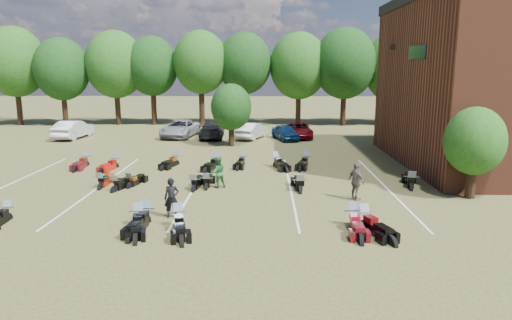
{
  "coord_description": "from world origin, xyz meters",
  "views": [
    {
      "loc": [
        0.69,
        -20.28,
        6.13
      ],
      "look_at": [
        0.19,
        4.0,
        1.2
      ],
      "focal_mm": 32.0,
      "sensor_mm": 36.0,
      "label": 1
    }
  ],
  "objects_px": {
    "person_green": "(218,173)",
    "motorcycle_14": "(86,166)",
    "motorcycle_3": "(147,224)",
    "person_black": "(172,198)",
    "car_4": "(285,132)",
    "motorcycle_7": "(101,189)",
    "person_grey": "(356,181)",
    "car_0": "(70,130)"
  },
  "relations": [
    {
      "from": "car_0",
      "to": "motorcycle_7",
      "type": "relative_size",
      "value": 1.73
    },
    {
      "from": "person_grey",
      "to": "person_green",
      "type": "bearing_deg",
      "value": 44.78
    },
    {
      "from": "motorcycle_7",
      "to": "person_grey",
      "type": "bearing_deg",
      "value": 172.89
    },
    {
      "from": "person_green",
      "to": "person_grey",
      "type": "height_order",
      "value": "person_grey"
    },
    {
      "from": "person_green",
      "to": "person_grey",
      "type": "relative_size",
      "value": 0.89
    },
    {
      "from": "motorcycle_3",
      "to": "motorcycle_14",
      "type": "xyz_separation_m",
      "value": [
        -6.65,
        10.86,
        0.0
      ]
    },
    {
      "from": "motorcycle_7",
      "to": "person_black",
      "type": "bearing_deg",
      "value": 136.31
    },
    {
      "from": "person_grey",
      "to": "motorcycle_7",
      "type": "bearing_deg",
      "value": 54.57
    },
    {
      "from": "person_black",
      "to": "person_green",
      "type": "height_order",
      "value": "person_black"
    },
    {
      "from": "person_green",
      "to": "motorcycle_3",
      "type": "height_order",
      "value": "person_green"
    },
    {
      "from": "person_green",
      "to": "person_grey",
      "type": "distance_m",
      "value": 7.03
    },
    {
      "from": "car_0",
      "to": "person_green",
      "type": "height_order",
      "value": "person_green"
    },
    {
      "from": "motorcycle_7",
      "to": "motorcycle_14",
      "type": "relative_size",
      "value": 0.95
    },
    {
      "from": "car_4",
      "to": "motorcycle_3",
      "type": "distance_m",
      "value": 22.79
    },
    {
      "from": "person_green",
      "to": "motorcycle_3",
      "type": "distance_m",
      "value": 6.22
    },
    {
      "from": "car_0",
      "to": "car_4",
      "type": "height_order",
      "value": "car_4"
    },
    {
      "from": "car_4",
      "to": "person_green",
      "type": "bearing_deg",
      "value": -122.21
    },
    {
      "from": "car_4",
      "to": "person_grey",
      "type": "distance_m",
      "value": 18.42
    },
    {
      "from": "person_black",
      "to": "motorcycle_3",
      "type": "relative_size",
      "value": 0.69
    },
    {
      "from": "car_4",
      "to": "motorcycle_7",
      "type": "bearing_deg",
      "value": -139.47
    },
    {
      "from": "person_grey",
      "to": "motorcycle_7",
      "type": "distance_m",
      "value": 12.9
    },
    {
      "from": "motorcycle_7",
      "to": "motorcycle_14",
      "type": "xyz_separation_m",
      "value": [
        -2.89,
        5.51,
        0.0
      ]
    },
    {
      "from": "person_black",
      "to": "person_grey",
      "type": "bearing_deg",
      "value": 11.94
    },
    {
      "from": "person_grey",
      "to": "person_black",
      "type": "bearing_deg",
      "value": 81.23
    },
    {
      "from": "person_black",
      "to": "motorcycle_14",
      "type": "relative_size",
      "value": 0.72
    },
    {
      "from": "motorcycle_14",
      "to": "person_grey",
      "type": "bearing_deg",
      "value": -23.83
    },
    {
      "from": "car_0",
      "to": "motorcycle_3",
      "type": "height_order",
      "value": "car_0"
    },
    {
      "from": "car_4",
      "to": "car_0",
      "type": "bearing_deg",
      "value": 159.86
    },
    {
      "from": "person_black",
      "to": "motorcycle_3",
      "type": "bearing_deg",
      "value": -143.04
    },
    {
      "from": "car_0",
      "to": "motorcycle_3",
      "type": "relative_size",
      "value": 1.56
    },
    {
      "from": "person_grey",
      "to": "motorcycle_3",
      "type": "relative_size",
      "value": 0.74
    },
    {
      "from": "car_0",
      "to": "car_4",
      "type": "distance_m",
      "value": 19.11
    },
    {
      "from": "person_green",
      "to": "motorcycle_3",
      "type": "relative_size",
      "value": 0.65
    },
    {
      "from": "person_black",
      "to": "motorcycle_7",
      "type": "bearing_deg",
      "value": 128.71
    },
    {
      "from": "motorcycle_3",
      "to": "motorcycle_14",
      "type": "distance_m",
      "value": 12.73
    },
    {
      "from": "person_black",
      "to": "motorcycle_7",
      "type": "relative_size",
      "value": 0.76
    },
    {
      "from": "motorcycle_3",
      "to": "motorcycle_14",
      "type": "relative_size",
      "value": 1.05
    },
    {
      "from": "motorcycle_7",
      "to": "motorcycle_14",
      "type": "bearing_deg",
      "value": -61.65
    },
    {
      "from": "person_grey",
      "to": "motorcycle_14",
      "type": "height_order",
      "value": "person_grey"
    },
    {
      "from": "person_green",
      "to": "motorcycle_14",
      "type": "bearing_deg",
      "value": -51.06
    },
    {
      "from": "motorcycle_14",
      "to": "motorcycle_7",
      "type": "bearing_deg",
      "value": -61.28
    },
    {
      "from": "person_black",
      "to": "person_grey",
      "type": "height_order",
      "value": "person_grey"
    }
  ]
}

